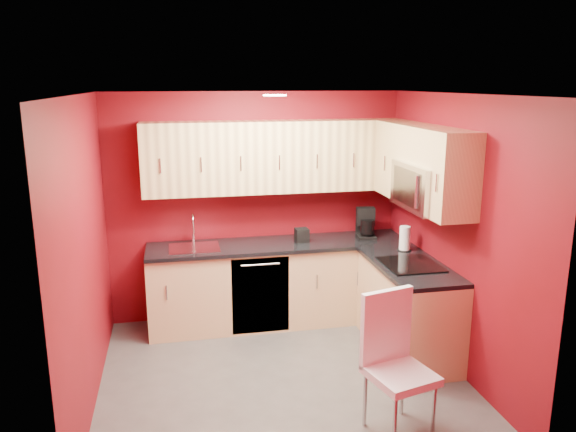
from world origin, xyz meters
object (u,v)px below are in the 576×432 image
object	(u,v)px
microwave	(426,187)
coffee_maker	(367,223)
sink	(194,244)
paper_towel	(405,238)
napkin_holder	(302,235)
dining_chair	(401,367)

from	to	relation	value
microwave	coffee_maker	distance (m)	1.17
sink	paper_towel	bearing A→B (deg)	-14.50
microwave	napkin_holder	world-z (taller)	microwave
paper_towel	dining_chair	world-z (taller)	paper_towel
microwave	napkin_holder	size ratio (longest dim) A/B	5.17
coffee_maker	napkin_holder	world-z (taller)	coffee_maker
microwave	sink	bearing A→B (deg)	154.40
coffee_maker	napkin_holder	size ratio (longest dim) A/B	2.24
microwave	dining_chair	world-z (taller)	microwave
microwave	dining_chair	bearing A→B (deg)	-120.38
paper_towel	dining_chair	xyz separation A→B (m)	(-0.71, -1.64, -0.50)
paper_towel	dining_chair	distance (m)	1.86
dining_chair	microwave	bearing A→B (deg)	45.10
sink	dining_chair	size ratio (longest dim) A/B	0.48
paper_towel	sink	bearing A→B (deg)	165.50
microwave	napkin_holder	bearing A→B (deg)	133.90
coffee_maker	paper_towel	distance (m)	0.58
sink	napkin_holder	xyz separation A→B (m)	(1.15, -0.02, 0.04)
coffee_maker	dining_chair	xyz separation A→B (m)	(-0.49, -2.17, -0.53)
microwave	coffee_maker	bearing A→B (deg)	101.94
microwave	napkin_holder	xyz separation A→B (m)	(-0.94, 0.98, -0.68)
napkin_holder	microwave	bearing A→B (deg)	-46.10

